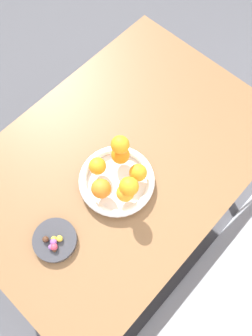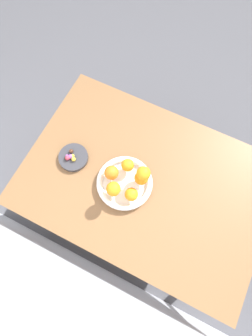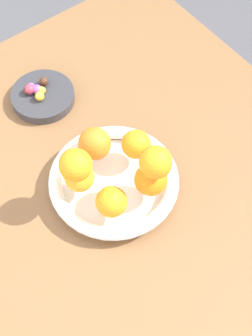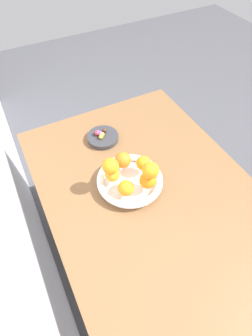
{
  "view_description": "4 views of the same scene",
  "coord_description": "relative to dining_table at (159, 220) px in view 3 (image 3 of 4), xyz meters",
  "views": [
    {
      "loc": [
        0.33,
        0.34,
        1.76
      ],
      "look_at": [
        0.05,
        0.07,
        0.84
      ],
      "focal_mm": 35.0,
      "sensor_mm": 36.0,
      "label": 1
    },
    {
      "loc": [
        -0.07,
        0.34,
        1.87
      ],
      "look_at": [
        0.09,
        0.02,
        0.86
      ],
      "focal_mm": 28.0,
      "sensor_mm": 36.0,
      "label": 2
    },
    {
      "loc": [
        -0.33,
        0.34,
        1.6
      ],
      "look_at": [
        0.05,
        0.05,
        0.84
      ],
      "focal_mm": 55.0,
      "sensor_mm": 36.0,
      "label": 3
    },
    {
      "loc": [
        -0.43,
        0.34,
        1.55
      ],
      "look_at": [
        0.1,
        0.06,
        0.82
      ],
      "focal_mm": 28.0,
      "sensor_mm": 36.0,
      "label": 4
    }
  ],
  "objects": [
    {
      "name": "orange_0",
      "position": [
        0.1,
        0.12,
        0.16
      ],
      "size": [
        0.06,
        0.06,
        0.06
      ],
      "primitive_type": "sphere",
      "color": "orange",
      "rests_on": "fruit_bowl"
    },
    {
      "name": "candy_ball_5",
      "position": [
        0.36,
        0.07,
        0.12
      ],
      "size": [
        0.02,
        0.02,
        0.02
      ],
      "primitive_type": "sphere",
      "color": "#C6384C",
      "rests_on": "candy_dish"
    },
    {
      "name": "candy_ball_4",
      "position": [
        0.34,
        0.05,
        0.12
      ],
      "size": [
        0.02,
        0.02,
        0.02
      ],
      "primitive_type": "sphere",
      "color": "gold",
      "rests_on": "candy_dish"
    },
    {
      "name": "orange_5",
      "position": [
        0.09,
        0.12,
        0.21
      ],
      "size": [
        0.06,
        0.06,
        0.06
      ],
      "primitive_type": "sphere",
      "color": "orange",
      "rests_on": "orange_0"
    },
    {
      "name": "fruit_bowl",
      "position": [
        0.08,
        0.06,
        0.11
      ],
      "size": [
        0.25,
        0.25,
        0.04
      ],
      "color": "white",
      "rests_on": "dining_table"
    },
    {
      "name": "ground_plane",
      "position": [
        0.0,
        0.0,
        -0.65
      ],
      "size": [
        6.0,
        6.0,
        0.0
      ],
      "primitive_type": "plane",
      "color": "#4C4C51"
    },
    {
      "name": "candy_dish",
      "position": [
        0.34,
        0.05,
        0.1
      ],
      "size": [
        0.14,
        0.14,
        0.02
      ],
      "primitive_type": "cylinder",
      "color": "#333338",
      "rests_on": "dining_table"
    },
    {
      "name": "candy_ball_1",
      "position": [
        0.35,
        0.06,
        0.12
      ],
      "size": [
        0.02,
        0.02,
        0.02
      ],
      "primitive_type": "sphere",
      "color": "#8C4C99",
      "rests_on": "candy_dish"
    },
    {
      "name": "candy_ball_2",
      "position": [
        0.33,
        0.06,
        0.12
      ],
      "size": [
        0.02,
        0.02,
        0.02
      ],
      "primitive_type": "sphere",
      "color": "gold",
      "rests_on": "candy_dish"
    },
    {
      "name": "candy_ball_3",
      "position": [
        0.37,
        0.06,
        0.12
      ],
      "size": [
        0.02,
        0.02,
        0.02
      ],
      "primitive_type": "sphere",
      "color": "#8C4C99",
      "rests_on": "candy_dish"
    },
    {
      "name": "orange_2",
      "position": [
        0.02,
        0.02,
        0.16
      ],
      "size": [
        0.06,
        0.06,
        0.06
      ],
      "primitive_type": "sphere",
      "color": "orange",
      "rests_on": "fruit_bowl"
    },
    {
      "name": "candy_ball_0",
      "position": [
        0.36,
        0.07,
        0.12
      ],
      "size": [
        0.02,
        0.02,
        0.02
      ],
      "primitive_type": "sphere",
      "color": "#472819",
      "rests_on": "candy_dish"
    },
    {
      "name": "dining_table",
      "position": [
        0.0,
        0.0,
        0.0
      ],
      "size": [
        1.1,
        0.76,
        0.74
      ],
      "color": "brown",
      "rests_on": "ground_plane"
    },
    {
      "name": "orange_3",
      "position": [
        0.1,
        -0.01,
        0.16
      ],
      "size": [
        0.06,
        0.06,
        0.06
      ],
      "primitive_type": "sphere",
      "color": "orange",
      "rests_on": "fruit_bowl"
    },
    {
      "name": "orange_6",
      "position": [
        0.01,
        0.01,
        0.22
      ],
      "size": [
        0.06,
        0.06,
        0.06
      ],
      "primitive_type": "sphere",
      "color": "orange",
      "rests_on": "orange_2"
    },
    {
      "name": "orange_4",
      "position": [
        0.14,
        0.05,
        0.16
      ],
      "size": [
        0.06,
        0.06,
        0.06
      ],
      "primitive_type": "sphere",
      "color": "orange",
      "rests_on": "fruit_bowl"
    },
    {
      "name": "candy_ball_6",
      "position": [
        0.36,
        0.03,
        0.12
      ],
      "size": [
        0.02,
        0.02,
        0.02
      ],
      "primitive_type": "sphere",
      "color": "#472819",
      "rests_on": "candy_dish"
    },
    {
      "name": "orange_1",
      "position": [
        0.02,
        0.1,
        0.16
      ],
      "size": [
        0.06,
        0.06,
        0.06
      ],
      "primitive_type": "sphere",
      "color": "orange",
      "rests_on": "fruit_bowl"
    }
  ]
}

